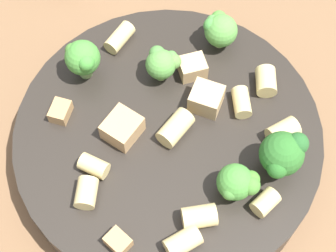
% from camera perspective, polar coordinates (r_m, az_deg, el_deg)
% --- Properties ---
extents(ground_plane, '(2.00, 2.00, 0.00)m').
position_cam_1_polar(ground_plane, '(0.49, -0.00, -2.50)').
color(ground_plane, brown).
extents(pasta_bowl, '(0.25, 0.25, 0.04)m').
position_cam_1_polar(pasta_bowl, '(0.47, -0.00, -1.41)').
color(pasta_bowl, '#28231E').
rests_on(pasta_bowl, ground_plane).
extents(broccoli_floret_0, '(0.03, 0.03, 0.03)m').
position_cam_1_polar(broccoli_floret_0, '(0.47, -0.61, 6.43)').
color(broccoli_floret_0, '#9EC175').
rests_on(broccoli_floret_0, pasta_bowl).
extents(broccoli_floret_1, '(0.04, 0.04, 0.04)m').
position_cam_1_polar(broccoli_floret_1, '(0.43, 11.59, -2.81)').
color(broccoli_floret_1, '#93B766').
rests_on(broccoli_floret_1, pasta_bowl).
extents(broccoli_floret_2, '(0.03, 0.03, 0.04)m').
position_cam_1_polar(broccoli_floret_2, '(0.47, -8.69, 6.82)').
color(broccoli_floret_2, '#84AD60').
rests_on(broccoli_floret_2, pasta_bowl).
extents(broccoli_floret_3, '(0.03, 0.03, 0.03)m').
position_cam_1_polar(broccoli_floret_3, '(0.42, 7.10, -5.77)').
color(broccoli_floret_3, '#9EC175').
rests_on(broccoli_floret_3, pasta_bowl).
extents(broccoli_floret_4, '(0.03, 0.03, 0.03)m').
position_cam_1_polar(broccoli_floret_4, '(0.49, 5.26, 9.77)').
color(broccoli_floret_4, '#9EC175').
rests_on(broccoli_floret_4, pasta_bowl).
extents(rigatoni_0, '(0.02, 0.02, 0.01)m').
position_cam_1_polar(rigatoni_0, '(0.43, 9.86, -7.65)').
color(rigatoni_0, '#E0C67F').
rests_on(rigatoni_0, pasta_bowl).
extents(rigatoni_1, '(0.03, 0.02, 0.02)m').
position_cam_1_polar(rigatoni_1, '(0.42, 3.20, -9.18)').
color(rigatoni_1, '#E0C67F').
rests_on(rigatoni_1, pasta_bowl).
extents(rigatoni_2, '(0.03, 0.03, 0.02)m').
position_cam_1_polar(rigatoni_2, '(0.45, 0.79, 0.04)').
color(rigatoni_2, '#E0C67F').
rests_on(rigatoni_2, pasta_bowl).
extents(rigatoni_3, '(0.02, 0.03, 0.01)m').
position_cam_1_polar(rigatoni_3, '(0.50, -4.94, 8.94)').
color(rigatoni_3, '#E0C67F').
rests_on(rigatoni_3, pasta_bowl).
extents(rigatoni_4, '(0.02, 0.03, 0.02)m').
position_cam_1_polar(rigatoni_4, '(0.48, 9.93, 4.51)').
color(rigatoni_4, '#E0C67F').
rests_on(rigatoni_4, pasta_bowl).
extents(rigatoni_5, '(0.02, 0.02, 0.02)m').
position_cam_1_polar(rigatoni_5, '(0.43, -8.30, -6.74)').
color(rigatoni_5, '#E0C67F').
rests_on(rigatoni_5, pasta_bowl).
extents(rigatoni_6, '(0.02, 0.03, 0.01)m').
position_cam_1_polar(rigatoni_6, '(0.46, 7.48, 2.41)').
color(rigatoni_6, '#E0C67F').
rests_on(rigatoni_6, pasta_bowl).
extents(rigatoni_7, '(0.03, 0.03, 0.02)m').
position_cam_1_polar(rigatoni_7, '(0.45, 11.60, -0.61)').
color(rigatoni_7, '#E0C67F').
rests_on(rigatoni_7, pasta_bowl).
extents(rigatoni_8, '(0.03, 0.03, 0.02)m').
position_cam_1_polar(rigatoni_8, '(0.41, 1.51, -11.69)').
color(rigatoni_8, '#E0C67F').
rests_on(rigatoni_8, pasta_bowl).
extents(rigatoni_9, '(0.03, 0.02, 0.01)m').
position_cam_1_polar(rigatoni_9, '(0.44, -7.55, -4.05)').
color(rigatoni_9, '#E0C67F').
rests_on(rigatoni_9, pasta_bowl).
extents(chicken_chunk_0, '(0.03, 0.04, 0.02)m').
position_cam_1_polar(chicken_chunk_0, '(0.45, -4.66, -0.21)').
color(chicken_chunk_0, tan).
rests_on(chicken_chunk_0, pasta_bowl).
extents(chicken_chunk_1, '(0.03, 0.03, 0.02)m').
position_cam_1_polar(chicken_chunk_1, '(0.46, 3.91, 2.78)').
color(chicken_chunk_1, tan).
rests_on(chicken_chunk_1, pasta_bowl).
extents(chicken_chunk_2, '(0.03, 0.03, 0.02)m').
position_cam_1_polar(chicken_chunk_2, '(0.48, 2.50, 5.96)').
color(chicken_chunk_2, tan).
rests_on(chicken_chunk_2, pasta_bowl).
extents(chicken_chunk_3, '(0.02, 0.02, 0.01)m').
position_cam_1_polar(chicken_chunk_3, '(0.42, -5.10, -11.62)').
color(chicken_chunk_3, tan).
rests_on(chicken_chunk_3, pasta_bowl).
extents(chicken_chunk_4, '(0.02, 0.02, 0.01)m').
position_cam_1_polar(chicken_chunk_4, '(0.47, -10.84, 1.58)').
color(chicken_chunk_4, tan).
rests_on(chicken_chunk_4, pasta_bowl).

